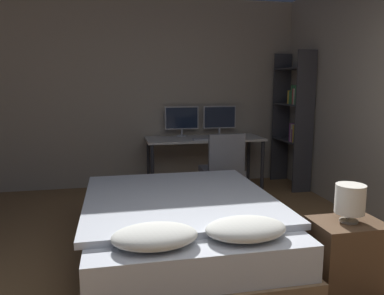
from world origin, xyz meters
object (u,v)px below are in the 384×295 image
monitor_left (182,119)px  keyboard (208,139)px  bed (181,229)px  computer_mouse (229,138)px  bookshelf (295,114)px  desk (204,143)px  monitor_right (220,118)px  bedside_lamp (350,200)px  nightstand (346,256)px  office_chair (223,176)px

monitor_left → keyboard: size_ratio=1.18×
bed → keyboard: size_ratio=4.85×
computer_mouse → bookshelf: (0.98, 0.03, 0.32)m
desk → monitor_left: monitor_left is taller
bed → monitor_right: size_ratio=4.10×
desk → computer_mouse: (0.30, -0.22, 0.10)m
bedside_lamp → monitor_left: bearing=102.0°
nightstand → bookshelf: bearing=71.1°
bed → monitor_right: (1.00, 2.35, 0.72)m
nightstand → keyboard: keyboard is taller
nightstand → bed: bearing=146.5°
monitor_right → computer_mouse: (0.01, -0.45, -0.23)m
bed → bedside_lamp: bedside_lamp is taller
monitor_left → monitor_right: same height
office_chair → bookshelf: size_ratio=0.47×
desk → office_chair: bearing=-87.8°
desk → office_chair: size_ratio=1.80×
nightstand → desk: 2.89m
monitor_right → keyboard: monitor_right is taller
monitor_right → nightstand: bearing=-88.5°
bedside_lamp → monitor_right: (-0.08, 3.07, 0.30)m
keyboard → nightstand: bearing=-82.0°
bedside_lamp → office_chair: bearing=99.4°
keyboard → desk: bearing=90.0°
bed → computer_mouse: (1.02, 1.90, 0.49)m
office_chair → bed: bearing=-119.8°
desk → monitor_left: (-0.28, 0.22, 0.33)m
keyboard → bookshelf: 1.32m
monitor_right → bookshelf: bearing=-22.8°
computer_mouse → keyboard: bearing=180.0°
bedside_lamp → computer_mouse: (-0.07, 2.62, 0.07)m
bookshelf → nightstand: bearing=-108.9°
computer_mouse → monitor_left: bearing=142.5°
bed → bookshelf: bookshelf is taller
keyboard → computer_mouse: computer_mouse is taller
monitor_right → desk: bearing=-141.7°
nightstand → bedside_lamp: size_ratio=1.90×
monitor_left → computer_mouse: (0.58, -0.45, -0.23)m
monitor_left → monitor_right: bearing=0.0°
bed → office_chair: office_chair is taller
monitor_left → office_chair: (0.32, -1.05, -0.61)m
bed → nightstand: (1.08, -0.72, -0.01)m
nightstand → desk: size_ratio=0.31×
monitor_left → keyboard: (0.28, -0.45, -0.24)m
bookshelf → bed: bearing=-135.9°
bed → bedside_lamp: (1.08, -0.72, 0.42)m
office_chair → nightstand: bearing=-80.6°
office_chair → desk: bearing=92.2°
bedside_lamp → monitor_right: size_ratio=0.55×
bed → computer_mouse: 2.21m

